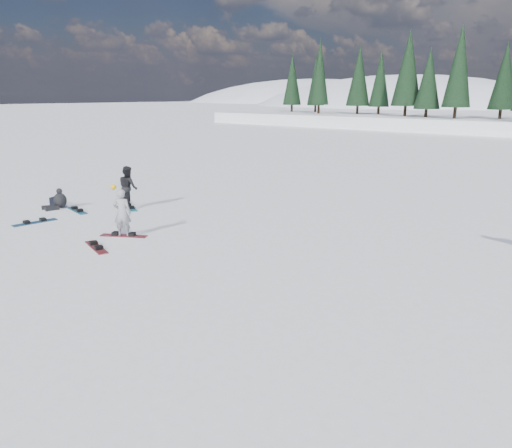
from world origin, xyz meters
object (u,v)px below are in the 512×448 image
at_px(snowboard_loose_c, 77,211).
at_px(snowboard_loose_b, 96,247).
at_px(snowboarder_woman, 122,212).
at_px(snowboard_loose_a, 35,223).
at_px(snowboarder_man, 128,187).
at_px(seated_rider, 59,201).
at_px(gear_bag, 56,201).

distance_m(snowboard_loose_c, snowboard_loose_b, 5.21).
bearing_deg(snowboard_loose_c, snowboarder_woman, -1.46).
distance_m(snowboarder_woman, snowboard_loose_a, 3.99).
bearing_deg(snowboarder_man, snowboard_loose_c, 68.29).
bearing_deg(seated_rider, snowboard_loose_a, -29.37).
distance_m(seated_rider, snowboard_loose_b, 6.06).
relative_size(snowboarder_woman, snowboarder_man, 1.00).
distance_m(snowboarder_man, snowboard_loose_c, 2.13).
height_order(snowboarder_woman, seated_rider, snowboarder_woman).
bearing_deg(snowboarder_man, snowboard_loose_a, 93.24).
height_order(snowboard_loose_a, snowboard_loose_b, same).
relative_size(snowboard_loose_c, snowboard_loose_b, 1.00).
height_order(snowboarder_man, snowboard_loose_c, snowboarder_man).
relative_size(snowboarder_man, gear_bag, 3.70).
bearing_deg(seated_rider, snowboard_loose_b, 0.64).
height_order(snowboarder_woman, snowboard_loose_a, snowboarder_woman).
xyz_separation_m(snowboarder_woman, snowboard_loose_b, (0.43, -1.25, -0.76)).
height_order(snowboarder_man, seated_rider, snowboarder_man).
bearing_deg(snowboard_loose_c, snowboard_loose_a, -63.91).
xyz_separation_m(snowboarder_woman, gear_bag, (-6.00, 0.95, -0.63)).
xyz_separation_m(snowboard_loose_a, snowboard_loose_c, (-0.55, 1.93, 0.00)).
height_order(seated_rider, gear_bag, seated_rider).
distance_m(seated_rider, snowboard_loose_c, 1.03).
bearing_deg(snowboard_loose_a, gear_bag, 53.59).
bearing_deg(snowboard_loose_b, snowboard_loose_c, 172.00).
height_order(snowboarder_man, gear_bag, snowboarder_man).
relative_size(snowboarder_man, snowboard_loose_a, 1.11).
relative_size(gear_bag, snowboard_loose_a, 0.30).
xyz_separation_m(gear_bag, snowboard_loose_c, (1.68, -0.06, -0.14)).
distance_m(gear_bag, snowboard_loose_c, 1.68).
bearing_deg(gear_bag, snowboard_loose_b, -18.83).
bearing_deg(seated_rider, snowboarder_woman, 11.88).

